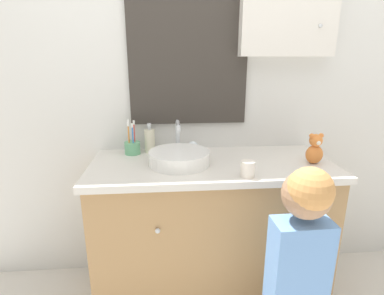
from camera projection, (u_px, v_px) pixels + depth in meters
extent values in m
cube|color=silver|center=(205.00, 80.00, 1.79)|extent=(3.20, 0.06, 2.50)
cube|color=#332D28|center=(188.00, 44.00, 1.68)|extent=(0.68, 0.02, 0.91)
cube|color=#B2C1CC|center=(188.00, 43.00, 1.68)|extent=(0.62, 0.01, 0.85)
sphere|color=silver|center=(321.00, 26.00, 1.62)|extent=(0.02, 0.02, 0.02)
cube|color=#A37A4C|center=(210.00, 233.00, 1.73)|extent=(1.25, 0.52, 0.80)
cube|color=beige|center=(212.00, 165.00, 1.61)|extent=(1.29, 0.56, 0.03)
sphere|color=silver|center=(158.00, 231.00, 1.39)|extent=(0.02, 0.02, 0.02)
sphere|color=silver|center=(279.00, 225.00, 1.44)|extent=(0.02, 0.02, 0.02)
cylinder|color=white|center=(179.00, 158.00, 1.57)|extent=(0.32, 0.32, 0.07)
cylinder|color=silver|center=(179.00, 152.00, 1.56)|extent=(0.26, 0.26, 0.01)
cylinder|color=silver|center=(178.00, 138.00, 1.73)|extent=(0.02, 0.02, 0.19)
cylinder|color=silver|center=(178.00, 124.00, 1.63)|extent=(0.02, 0.14, 0.02)
cylinder|color=silver|center=(179.00, 129.00, 1.56)|extent=(0.02, 0.02, 0.02)
sphere|color=white|center=(193.00, 147.00, 1.75)|extent=(0.06, 0.06, 0.06)
cylinder|color=#66B27F|center=(132.00, 148.00, 1.74)|extent=(0.09, 0.09, 0.07)
cylinder|color=#D6423D|center=(135.00, 136.00, 1.72)|extent=(0.01, 0.01, 0.18)
cube|color=white|center=(134.00, 123.00, 1.70)|extent=(0.01, 0.02, 0.02)
cylinder|color=#8E56B7|center=(133.00, 138.00, 1.73)|extent=(0.01, 0.01, 0.16)
cube|color=white|center=(132.00, 126.00, 1.71)|extent=(0.01, 0.02, 0.02)
cylinder|color=#E5CC4C|center=(129.00, 136.00, 1.73)|extent=(0.01, 0.01, 0.19)
cube|color=white|center=(128.00, 122.00, 1.70)|extent=(0.01, 0.02, 0.02)
cylinder|color=orange|center=(129.00, 138.00, 1.70)|extent=(0.01, 0.01, 0.18)
cube|color=white|center=(128.00, 124.00, 1.68)|extent=(0.01, 0.02, 0.02)
cylinder|color=#3884DB|center=(133.00, 138.00, 1.70)|extent=(0.01, 0.01, 0.17)
cube|color=white|center=(132.00, 125.00, 1.68)|extent=(0.01, 0.02, 0.02)
cylinder|color=beige|center=(150.00, 141.00, 1.76)|extent=(0.06, 0.06, 0.14)
cylinder|color=silver|center=(149.00, 128.00, 1.74)|extent=(0.02, 0.02, 0.02)
cube|color=silver|center=(149.00, 125.00, 1.73)|extent=(0.02, 0.03, 0.02)
cube|color=#6693D1|center=(298.00, 265.00, 1.21)|extent=(0.23, 0.13, 0.39)
sphere|color=#997051|center=(307.00, 194.00, 1.12)|extent=(0.19, 0.19, 0.19)
sphere|color=tan|center=(310.00, 190.00, 1.09)|extent=(0.17, 0.17, 0.17)
cylinder|color=#6693D1|center=(297.00, 210.00, 1.38)|extent=(0.06, 0.30, 0.05)
cylinder|color=#E5CC4C|center=(285.00, 189.00, 1.51)|extent=(0.01, 0.05, 0.12)
ellipsoid|color=orange|center=(314.00, 154.00, 1.58)|extent=(0.09, 0.07, 0.10)
sphere|color=orange|center=(316.00, 140.00, 1.55)|extent=(0.07, 0.07, 0.07)
sphere|color=orange|center=(312.00, 136.00, 1.55)|extent=(0.03, 0.03, 0.03)
sphere|color=orange|center=(321.00, 136.00, 1.55)|extent=(0.03, 0.03, 0.03)
sphere|color=silver|center=(318.00, 143.00, 1.53)|extent=(0.02, 0.02, 0.02)
cylinder|color=silver|center=(248.00, 169.00, 1.40)|extent=(0.07, 0.07, 0.08)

